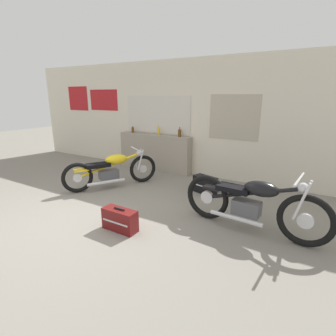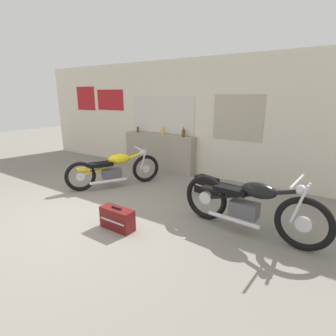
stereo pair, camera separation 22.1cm
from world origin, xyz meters
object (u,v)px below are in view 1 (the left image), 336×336
bottle_left_center (159,131)px  hard_case_black (205,185)px  motorcycle_yellow (112,169)px  motorcycle_black (251,203)px  bottle_leftmost (133,129)px  bottle_center (180,133)px  hard_case_darkred (120,220)px

bottle_left_center → hard_case_black: bottle_left_center is taller
motorcycle_yellow → motorcycle_black: motorcycle_black is taller
bottle_left_center → motorcycle_yellow: size_ratio=0.13×
bottle_leftmost → bottle_center: 1.47m
bottle_leftmost → hard_case_darkred: (2.09, -3.03, -0.88)m
bottle_leftmost → motorcycle_yellow: bottle_leftmost is taller
bottle_center → motorcycle_yellow: 1.93m
bottle_left_center → bottle_center: (0.62, -0.01, -0.00)m
bottle_leftmost → hard_case_black: 2.88m
bottle_center → motorcycle_yellow: (-0.78, -1.64, -0.66)m
bottle_leftmost → motorcycle_black: bottle_leftmost is taller
bottle_left_center → motorcycle_black: (2.92, -2.06, -0.62)m
bottle_left_center → bottle_center: bottle_left_center is taller
bottle_center → hard_case_black: bottle_center is taller
hard_case_darkred → hard_case_black: bearing=77.0°
bottle_center → motorcycle_black: bottle_center is taller
motorcycle_yellow → hard_case_black: bearing=20.3°
bottle_left_center → hard_case_darkred: bottle_left_center is taller
bottle_center → hard_case_darkred: 3.22m
motorcycle_yellow → hard_case_darkred: 1.99m
bottle_leftmost → hard_case_black: bearing=-20.1°
bottle_leftmost → hard_case_black: size_ratio=0.37×
hard_case_black → bottle_left_center: bearing=151.2°
bottle_left_center → motorcycle_yellow: (-0.16, -1.65, -0.66)m
motorcycle_black → hard_case_darkred: bearing=-149.6°
motorcycle_yellow → hard_case_darkred: size_ratio=3.30×
hard_case_black → bottle_center: bearing=139.7°
bottle_leftmost → bottle_center: size_ratio=0.82×
bottle_center → hard_case_darkred: bottle_center is taller
bottle_center → motorcycle_black: size_ratio=0.11×
bottle_leftmost → bottle_left_center: bearing=0.8°
motorcycle_black → bottle_center: bearing=138.3°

